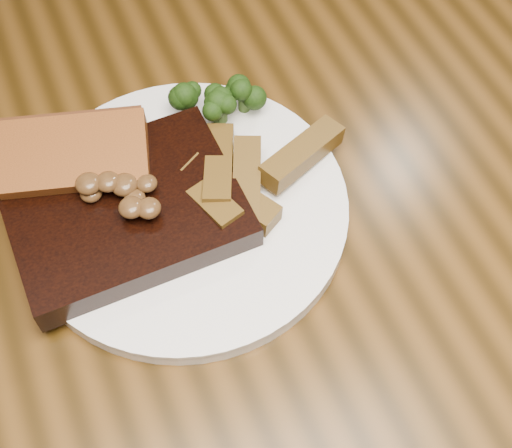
{
  "coord_description": "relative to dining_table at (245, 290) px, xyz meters",
  "views": [
    {
      "loc": [
        -0.11,
        -0.3,
        1.28
      ],
      "look_at": [
        0.01,
        -0.01,
        0.78
      ],
      "focal_mm": 50.0,
      "sensor_mm": 36.0,
      "label": 1
    }
  ],
  "objects": [
    {
      "name": "mushroom_pile",
      "position": [
        -0.09,
        0.05,
        0.15
      ],
      "size": [
        0.06,
        0.06,
        0.03
      ],
      "primitive_type": null,
      "color": "#57381B",
      "rests_on": "steak"
    },
    {
      "name": "steak_bone",
      "position": [
        -0.09,
        -0.01,
        0.11
      ],
      "size": [
        0.15,
        0.02,
        0.02
      ],
      "primitive_type": "cube",
      "rotation": [
        0.0,
        0.0,
        0.02
      ],
      "color": "beige",
      "rests_on": "plate"
    },
    {
      "name": "dining_table",
      "position": [
        0.0,
        0.0,
        0.0
      ],
      "size": [
        1.6,
        0.9,
        0.75
      ],
      "color": "#4D2F0F",
      "rests_on": "ground"
    },
    {
      "name": "steak",
      "position": [
        -0.09,
        0.05,
        0.12
      ],
      "size": [
        0.19,
        0.15,
        0.03
      ],
      "primitive_type": "cube",
      "rotation": [
        0.0,
        0.0,
        0.02
      ],
      "color": "black",
      "rests_on": "plate"
    },
    {
      "name": "potato_wedges",
      "position": [
        0.03,
        0.05,
        0.12
      ],
      "size": [
        0.12,
        0.12,
        0.02
      ],
      "primitive_type": null,
      "color": "brown",
      "rests_on": "plate"
    },
    {
      "name": "broccoli_cluster",
      "position": [
        0.03,
        0.12,
        0.12
      ],
      "size": [
        0.07,
        0.07,
        0.04
      ],
      "primitive_type": null,
      "color": "#1D390C",
      "rests_on": "plate"
    },
    {
      "name": "plate",
      "position": [
        -0.04,
        0.05,
        0.1
      ],
      "size": [
        0.34,
        0.34,
        0.01
      ],
      "primitive_type": "cylinder",
      "rotation": [
        0.0,
        0.0,
        0.21
      ],
      "color": "white",
      "rests_on": "dining_table"
    },
    {
      "name": "garlic_bread",
      "position": [
        -0.11,
        0.11,
        0.12
      ],
      "size": [
        0.14,
        0.1,
        0.03
      ],
      "primitive_type": "cube",
      "rotation": [
        0.0,
        0.0,
        -0.28
      ],
      "color": "brown",
      "rests_on": "plate"
    }
  ]
}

